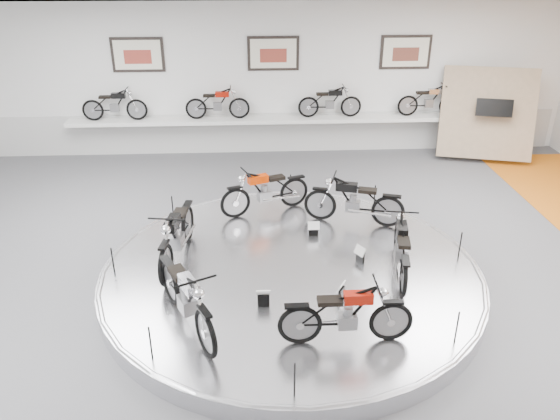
{
  "coord_description": "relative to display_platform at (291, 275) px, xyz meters",
  "views": [
    {
      "loc": [
        -0.62,
        -7.6,
        5.21
      ],
      "look_at": [
        -0.17,
        0.6,
        1.24
      ],
      "focal_mm": 35.0,
      "sensor_mm": 36.0,
      "label": 1
    }
  ],
  "objects": [
    {
      "name": "floor",
      "position": [
        0.0,
        -0.3,
        -0.15
      ],
      "size": [
        16.0,
        16.0,
        0.0
      ],
      "primitive_type": "plane",
      "color": "#4D4D50",
      "rests_on": "ground"
    },
    {
      "name": "ceiling",
      "position": [
        0.0,
        -0.3,
        3.85
      ],
      "size": [
        16.0,
        16.0,
        0.0
      ],
      "primitive_type": "plane",
      "rotation": [
        3.14,
        0.0,
        0.0
      ],
      "color": "white",
      "rests_on": "wall_back"
    },
    {
      "name": "wall_back",
      "position": [
        0.0,
        6.7,
        1.85
      ],
      "size": [
        16.0,
        0.0,
        16.0
      ],
      "primitive_type": "plane",
      "rotation": [
        1.57,
        0.0,
        0.0
      ],
      "color": "white",
      "rests_on": "floor"
    },
    {
      "name": "dado_band",
      "position": [
        0.0,
        6.68,
        0.4
      ],
      "size": [
        15.68,
        0.04,
        1.1
      ],
      "primitive_type": "cube",
      "color": "#BCBCBA",
      "rests_on": "floor"
    },
    {
      "name": "display_platform",
      "position": [
        0.0,
        0.0,
        0.0
      ],
      "size": [
        6.4,
        6.4,
        0.3
      ],
      "primitive_type": "cylinder",
      "color": "silver",
      "rests_on": "floor"
    },
    {
      "name": "platform_rim",
      "position": [
        0.0,
        0.0,
        0.12
      ],
      "size": [
        6.4,
        6.4,
        0.1
      ],
      "primitive_type": "torus",
      "color": "#B2B2BA",
      "rests_on": "display_platform"
    },
    {
      "name": "shelf",
      "position": [
        0.0,
        6.4,
        0.85
      ],
      "size": [
        11.0,
        0.55,
        0.1
      ],
      "primitive_type": "cube",
      "color": "silver",
      "rests_on": "wall_back"
    },
    {
      "name": "poster_left",
      "position": [
        -3.5,
        6.66,
        2.55
      ],
      "size": [
        1.35,
        0.06,
        0.88
      ],
      "primitive_type": "cube",
      "color": "silver",
      "rests_on": "wall_back"
    },
    {
      "name": "poster_center",
      "position": [
        0.0,
        6.66,
        2.55
      ],
      "size": [
        1.35,
        0.06,
        0.88
      ],
      "primitive_type": "cube",
      "color": "silver",
      "rests_on": "wall_back"
    },
    {
      "name": "poster_right",
      "position": [
        3.5,
        6.66,
        2.55
      ],
      "size": [
        1.35,
        0.06,
        0.88
      ],
      "primitive_type": "cube",
      "color": "silver",
      "rests_on": "wall_back"
    },
    {
      "name": "display_panel",
      "position": [
        5.6,
        5.8,
        1.1
      ],
      "size": [
        2.56,
        1.52,
        2.3
      ],
      "primitive_type": "cube",
      "rotation": [
        -0.35,
        0.0,
        -0.26
      ],
      "color": "#A08568",
      "rests_on": "floor"
    },
    {
      "name": "shelf_bike_a",
      "position": [
        -4.2,
        6.4,
        1.27
      ],
      "size": [
        1.22,
        0.43,
        0.73
      ],
      "primitive_type": null,
      "color": "black",
      "rests_on": "shelf"
    },
    {
      "name": "shelf_bike_b",
      "position": [
        -1.5,
        6.4,
        1.27
      ],
      "size": [
        1.22,
        0.43,
        0.73
      ],
      "primitive_type": null,
      "color": "#981407",
      "rests_on": "shelf"
    },
    {
      "name": "shelf_bike_c",
      "position": [
        1.5,
        6.4,
        1.27
      ],
      "size": [
        1.22,
        0.43,
        0.73
      ],
      "primitive_type": null,
      "color": "black",
      "rests_on": "shelf"
    },
    {
      "name": "shelf_bike_d",
      "position": [
        4.2,
        6.4,
        1.27
      ],
      "size": [
        1.22,
        0.43,
        0.73
      ],
      "primitive_type": null,
      "color": "#A8A7AC",
      "rests_on": "shelf"
    },
    {
      "name": "bike_a",
      "position": [
        1.33,
        1.57,
        0.64
      ],
      "size": [
        1.76,
        1.03,
        0.98
      ],
      "primitive_type": null,
      "rotation": [
        0.0,
        0.0,
        2.85
      ],
      "color": "black",
      "rests_on": "display_platform"
    },
    {
      "name": "bike_b",
      "position": [
        -0.37,
        2.18,
        0.63
      ],
      "size": [
        1.73,
        1.12,
        0.96
      ],
      "primitive_type": null,
      "rotation": [
        0.0,
        0.0,
        3.51
      ],
      "color": "#CF2F00",
      "rests_on": "display_platform"
    },
    {
      "name": "bike_c",
      "position": [
        -1.93,
        0.32,
        0.68
      ],
      "size": [
        0.88,
        1.86,
        1.05
      ],
      "primitive_type": null,
      "rotation": [
        0.0,
        0.0,
        4.57
      ],
      "color": "black",
      "rests_on": "display_platform"
    },
    {
      "name": "bike_d",
      "position": [
        -1.59,
        -1.51,
        0.66
      ],
      "size": [
        1.32,
        1.83,
        1.02
      ],
      "primitive_type": null,
      "rotation": [
        0.0,
        0.0,
        5.17
      ],
      "color": "#A8A7AC",
      "rests_on": "display_platform"
    },
    {
      "name": "bike_e",
      "position": [
        0.59,
        -1.97,
        0.61
      ],
      "size": [
        1.57,
        0.56,
        0.92
      ],
      "primitive_type": null,
      "rotation": [
        0.0,
        0.0,
        6.29
      ],
      "color": "#981407",
      "rests_on": "display_platform"
    },
    {
      "name": "bike_f",
      "position": [
        1.79,
        -0.26,
        0.62
      ],
      "size": [
        0.84,
        1.69,
        0.95
      ],
      "primitive_type": null,
      "rotation": [
        0.0,
        0.0,
        7.68
      ],
      "color": "black",
      "rests_on": "display_platform"
    }
  ]
}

